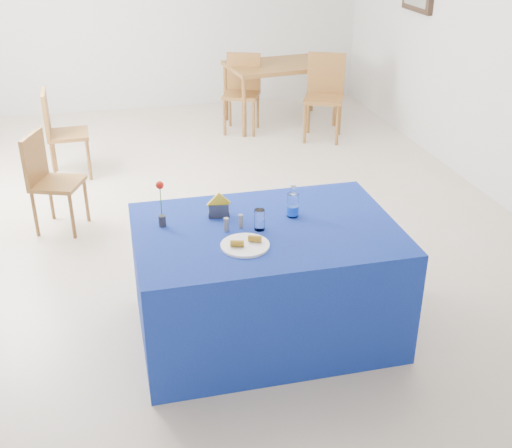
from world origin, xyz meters
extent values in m
plane|color=beige|center=(0.00, 0.00, 0.00)|extent=(7.00, 7.00, 0.00)
plane|color=silver|center=(0.00, -3.50, 1.40)|extent=(5.00, 0.00, 5.00)
plane|color=silver|center=(2.50, 0.00, 1.40)|extent=(0.00, 7.00, 7.00)
cylinder|color=white|center=(-0.29, -2.03, 0.77)|extent=(0.28, 0.28, 0.01)
cylinder|color=white|center=(-0.16, -1.84, 0.82)|extent=(0.06, 0.06, 0.13)
cylinder|color=slate|center=(-0.26, -1.79, 0.80)|extent=(0.03, 0.03, 0.08)
cylinder|color=slate|center=(-0.36, -1.81, 0.80)|extent=(0.03, 0.03, 0.08)
cube|color=navy|center=(-0.11, -1.82, 0.38)|extent=(1.60, 1.10, 0.76)
cylinder|color=white|center=(0.09, -1.70, 0.83)|extent=(0.07, 0.07, 0.15)
cylinder|color=blue|center=(0.09, -1.70, 0.80)|extent=(0.08, 0.08, 0.06)
cylinder|color=white|center=(0.09, -1.70, 0.94)|extent=(0.03, 0.03, 0.05)
cylinder|color=silver|center=(0.09, -1.70, 0.97)|extent=(0.04, 0.04, 0.01)
cube|color=#39393E|center=(-0.36, -1.61, 0.78)|extent=(0.14, 0.07, 0.03)
cube|color=#3D3D42|center=(-0.37, -1.63, 0.81)|extent=(0.12, 0.02, 0.09)
cube|color=#36363B|center=(-0.36, -1.58, 0.81)|extent=(0.12, 0.02, 0.09)
cube|color=yellow|center=(-0.36, -1.61, 0.85)|extent=(0.15, 0.02, 0.15)
cylinder|color=#242429|center=(-0.72, -1.66, 0.80)|extent=(0.04, 0.04, 0.07)
cylinder|color=#1A6A1D|center=(-0.72, -1.66, 0.91)|extent=(0.01, 0.01, 0.22)
sphere|color=red|center=(-0.72, -1.66, 1.03)|extent=(0.05, 0.05, 0.05)
cube|color=brown|center=(1.15, 2.43, 0.73)|extent=(1.37, 0.97, 0.05)
cylinder|color=brown|center=(0.59, 2.00, 0.35)|extent=(0.05, 0.05, 0.71)
cylinder|color=#995B2C|center=(1.78, 2.15, 0.35)|extent=(0.05, 0.05, 0.71)
cylinder|color=brown|center=(0.51, 2.70, 0.35)|extent=(0.05, 0.05, 0.71)
cylinder|color=olive|center=(1.70, 2.85, 0.35)|extent=(0.05, 0.05, 0.71)
cylinder|color=brown|center=(0.38, 2.11, 0.22)|extent=(0.04, 0.04, 0.44)
cylinder|color=brown|center=(0.70, 1.98, 0.22)|extent=(0.04, 0.04, 0.44)
cylinder|color=brown|center=(0.51, 2.44, 0.22)|extent=(0.04, 0.04, 0.44)
cylinder|color=brown|center=(0.83, 2.30, 0.22)|extent=(0.04, 0.04, 0.44)
cube|color=brown|center=(0.60, 2.21, 0.45)|extent=(0.53, 0.53, 0.04)
cube|color=brown|center=(0.67, 2.38, 0.69)|extent=(0.39, 0.19, 0.45)
cylinder|color=brown|center=(1.23, 1.62, 0.23)|extent=(0.04, 0.04, 0.47)
cylinder|color=brown|center=(1.57, 1.47, 0.23)|extent=(0.04, 0.04, 0.47)
cylinder|color=brown|center=(1.38, 1.96, 0.23)|extent=(0.04, 0.04, 0.47)
cylinder|color=brown|center=(1.72, 1.81, 0.23)|extent=(0.04, 0.04, 0.47)
cube|color=brown|center=(1.47, 1.72, 0.48)|extent=(0.58, 0.58, 0.04)
cube|color=brown|center=(1.55, 1.90, 0.74)|extent=(0.42, 0.21, 0.48)
cylinder|color=brown|center=(-1.35, -0.20, 0.20)|extent=(0.03, 0.03, 0.40)
cylinder|color=brown|center=(-1.24, 0.11, 0.20)|extent=(0.03, 0.03, 0.40)
cylinder|color=brown|center=(-1.66, -0.08, 0.20)|extent=(0.03, 0.03, 0.40)
cylinder|color=brown|center=(-1.54, 0.22, 0.20)|extent=(0.03, 0.03, 0.40)
cube|color=brown|center=(-1.45, 0.01, 0.42)|extent=(0.49, 0.49, 0.04)
cube|color=brown|center=(-1.61, 0.07, 0.64)|extent=(0.17, 0.37, 0.41)
cylinder|color=brown|center=(-1.21, 1.07, 0.21)|extent=(0.03, 0.03, 0.43)
cylinder|color=brown|center=(-1.22, 1.41, 0.21)|extent=(0.03, 0.03, 0.43)
cylinder|color=brown|center=(-1.55, 1.06, 0.21)|extent=(0.03, 0.03, 0.43)
cylinder|color=brown|center=(-1.56, 1.40, 0.21)|extent=(0.03, 0.03, 0.43)
cube|color=brown|center=(-1.39, 1.23, 0.44)|extent=(0.41, 0.41, 0.04)
cube|color=brown|center=(-1.57, 1.23, 0.67)|extent=(0.05, 0.40, 0.44)
cylinder|color=gold|center=(-0.34, -2.04, 0.79)|extent=(0.08, 0.06, 0.04)
cylinder|color=beige|center=(-0.30, -2.05, 0.79)|extent=(0.01, 0.03, 0.03)
cylinder|color=gold|center=(-0.23, -2.01, 0.79)|extent=(0.09, 0.06, 0.04)
cylinder|color=beige|center=(-0.19, -2.02, 0.79)|extent=(0.02, 0.03, 0.03)
camera|label=1|loc=(-0.98, -5.19, 2.54)|focal=45.00mm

